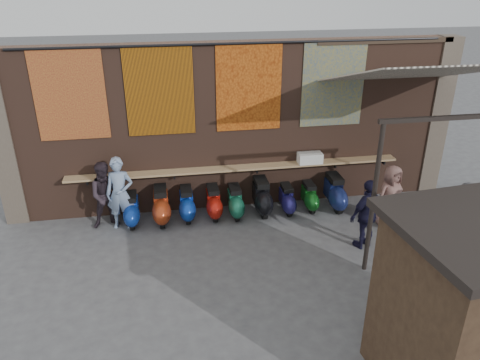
# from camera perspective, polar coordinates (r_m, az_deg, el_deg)

# --- Properties ---
(ground) EXTENTS (70.00, 70.00, 0.00)m
(ground) POSITION_cam_1_polar(r_m,az_deg,el_deg) (9.74, 1.91, -9.92)
(ground) COLOR #474749
(ground) RESTS_ON ground
(brick_wall) EXTENTS (10.00, 0.40, 4.00)m
(brick_wall) POSITION_cam_1_polar(r_m,az_deg,el_deg) (11.23, -0.67, 6.43)
(brick_wall) COLOR brown
(brick_wall) RESTS_ON ground
(pier_left) EXTENTS (0.50, 0.50, 4.00)m
(pier_left) POSITION_cam_1_polar(r_m,az_deg,el_deg) (11.66, -26.88, 4.39)
(pier_left) COLOR #4C4238
(pier_left) RESTS_ON ground
(pier_right) EXTENTS (0.50, 0.50, 4.00)m
(pier_right) POSITION_cam_1_polar(r_m,az_deg,el_deg) (13.05, 22.70, 7.15)
(pier_right) COLOR #4C4238
(pier_right) RESTS_ON ground
(eating_counter) EXTENTS (8.00, 0.32, 0.05)m
(eating_counter) POSITION_cam_1_polar(r_m,az_deg,el_deg) (11.21, -0.36, 1.47)
(eating_counter) COLOR #9E7A51
(eating_counter) RESTS_ON brick_wall
(shelf_box) EXTENTS (0.59, 0.30, 0.25)m
(shelf_box) POSITION_cam_1_polar(r_m,az_deg,el_deg) (11.53, 8.52, 2.67)
(shelf_box) COLOR white
(shelf_box) RESTS_ON eating_counter
(tapestry_redgold) EXTENTS (1.50, 0.02, 2.00)m
(tapestry_redgold) POSITION_cam_1_polar(r_m,az_deg,el_deg) (10.79, -20.03, 9.71)
(tapestry_redgold) COLOR maroon
(tapestry_redgold) RESTS_ON brick_wall
(tapestry_sun) EXTENTS (1.50, 0.02, 2.00)m
(tapestry_sun) POSITION_cam_1_polar(r_m,az_deg,el_deg) (10.62, -9.77, 10.61)
(tapestry_sun) COLOR #CE6C0C
(tapestry_sun) RESTS_ON brick_wall
(tapestry_orange) EXTENTS (1.50, 0.02, 2.00)m
(tapestry_orange) POSITION_cam_1_polar(r_m,az_deg,el_deg) (10.79, 1.09, 11.19)
(tapestry_orange) COLOR #BA5917
(tapestry_orange) RESTS_ON brick_wall
(tapestry_multi) EXTENTS (1.50, 0.02, 2.00)m
(tapestry_multi) POSITION_cam_1_polar(r_m,az_deg,el_deg) (11.33, 11.29, 11.38)
(tapestry_multi) COLOR navy
(tapestry_multi) RESTS_ON brick_wall
(hang_rail) EXTENTS (9.50, 0.06, 0.06)m
(hang_rail) POSITION_cam_1_polar(r_m,az_deg,el_deg) (10.54, -0.53, 16.29)
(hang_rail) COLOR black
(hang_rail) RESTS_ON brick_wall
(scooter_stool_0) EXTENTS (0.35, 0.78, 0.74)m
(scooter_stool_0) POSITION_cam_1_polar(r_m,az_deg,el_deg) (11.14, -13.06, -3.57)
(scooter_stool_0) COLOR navy
(scooter_stool_0) RESTS_ON ground
(scooter_stool_1) EXTENTS (0.39, 0.88, 0.83)m
(scooter_stool_1) POSITION_cam_1_polar(r_m,az_deg,el_deg) (11.08, -9.57, -3.12)
(scooter_stool_1) COLOR #9E3315
(scooter_stool_1) RESTS_ON ground
(scooter_stool_2) EXTENTS (0.36, 0.80, 0.76)m
(scooter_stool_2) POSITION_cam_1_polar(r_m,az_deg,el_deg) (11.15, -6.50, -2.95)
(scooter_stool_2) COLOR #0E359C
(scooter_stool_2) RESTS_ON ground
(scooter_stool_3) EXTENTS (0.35, 0.79, 0.75)m
(scooter_stool_3) POSITION_cam_1_polar(r_m,az_deg,el_deg) (11.19, -3.24, -2.76)
(scooter_stool_3) COLOR #A6160C
(scooter_stool_3) RESTS_ON ground
(scooter_stool_4) EXTENTS (0.35, 0.78, 0.74)m
(scooter_stool_4) POSITION_cam_1_polar(r_m,az_deg,el_deg) (11.20, -0.58, -2.69)
(scooter_stool_4) COLOR #175E43
(scooter_stool_4) RESTS_ON ground
(scooter_stool_5) EXTENTS (0.40, 0.90, 0.85)m
(scooter_stool_5) POSITION_cam_1_polar(r_m,az_deg,el_deg) (11.32, 2.66, -2.09)
(scooter_stool_5) COLOR black
(scooter_stool_5) RESTS_ON ground
(scooter_stool_6) EXTENTS (0.32, 0.72, 0.68)m
(scooter_stool_6) POSITION_cam_1_polar(r_m,az_deg,el_deg) (11.45, 5.73, -2.35)
(scooter_stool_6) COLOR navy
(scooter_stool_6) RESTS_ON ground
(scooter_stool_7) EXTENTS (0.32, 0.71, 0.67)m
(scooter_stool_7) POSITION_cam_1_polar(r_m,az_deg,el_deg) (11.65, 8.46, -2.02)
(scooter_stool_7) COLOR #105418
(scooter_stool_7) RESTS_ON ground
(scooter_stool_8) EXTENTS (0.40, 0.89, 0.84)m
(scooter_stool_8) POSITION_cam_1_polar(r_m,az_deg,el_deg) (11.77, 11.49, -1.52)
(scooter_stool_8) COLOR navy
(scooter_stool_8) RESTS_ON ground
(diner_left) EXTENTS (0.68, 0.49, 1.71)m
(diner_left) POSITION_cam_1_polar(r_m,az_deg,el_deg) (10.86, -14.43, -1.60)
(diner_left) COLOR #7C92B4
(diner_left) RESTS_ON ground
(diner_right) EXTENTS (0.86, 0.72, 1.58)m
(diner_right) POSITION_cam_1_polar(r_m,az_deg,el_deg) (11.01, -15.94, -1.78)
(diner_right) COLOR #2C222A
(diner_right) RESTS_ON ground
(shopper_navy) EXTENTS (0.99, 0.68, 1.56)m
(shopper_navy) POSITION_cam_1_polar(r_m,az_deg,el_deg) (10.18, 15.28, -4.04)
(shopper_navy) COLOR black
(shopper_navy) RESTS_ON ground
(shopper_grey) EXTENTS (1.14, 0.85, 1.57)m
(shopper_grey) POSITION_cam_1_polar(r_m,az_deg,el_deg) (10.73, 25.70, -4.21)
(shopper_grey) COLOR #535358
(shopper_grey) RESTS_ON ground
(shopper_tan) EXTENTS (0.84, 0.70, 1.48)m
(shopper_tan) POSITION_cam_1_polar(r_m,az_deg,el_deg) (11.22, 17.79, -1.83)
(shopper_tan) COLOR #805951
(shopper_tan) RESTS_ON ground
(stall_sign) EXTENTS (1.20, 0.16, 0.50)m
(stall_sign) POSITION_cam_1_polar(r_m,az_deg,el_deg) (7.56, 23.75, -6.70)
(stall_sign) COLOR gold
(stall_sign) RESTS_ON market_stall
(stall_shelf) EXTENTS (1.97, 0.29, 0.06)m
(stall_shelf) POSITION_cam_1_polar(r_m,az_deg,el_deg) (8.05, 22.60, -12.34)
(stall_shelf) COLOR #473321
(stall_shelf) RESTS_ON market_stall
(awning_canvas) EXTENTS (3.20, 3.28, 0.97)m
(awning_canvas) POSITION_cam_1_polar(r_m,az_deg,el_deg) (10.33, 21.01, 12.09)
(awning_canvas) COLOR beige
(awning_canvas) RESTS_ON brick_wall
(awning_ledger) EXTENTS (3.30, 0.08, 0.12)m
(awning_ledger) POSITION_cam_1_polar(r_m,az_deg,el_deg) (11.64, 17.44, 15.88)
(awning_ledger) COLOR #33261C
(awning_ledger) RESTS_ON brick_wall
(awning_header) EXTENTS (3.00, 0.08, 0.08)m
(awning_header) POSITION_cam_1_polar(r_m,az_deg,el_deg) (9.21, 25.05, 6.94)
(awning_header) COLOR black
(awning_header) RESTS_ON awning_post_left
(awning_post_left) EXTENTS (0.09, 0.09, 3.10)m
(awning_post_left) POSITION_cam_1_polar(r_m,az_deg,el_deg) (9.07, 15.94, -2.36)
(awning_post_left) COLOR black
(awning_post_left) RESTS_ON ground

